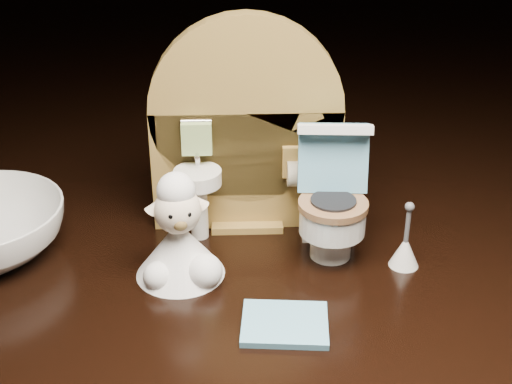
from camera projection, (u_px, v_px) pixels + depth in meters
backdrop_panel at (245, 138)px, 0.48m from camera, size 0.13×0.05×0.15m
toy_toilet at (332, 206)px, 0.47m from camera, size 0.05×0.06×0.09m
bath_mat at (285, 324)px, 0.41m from camera, size 0.05×0.04×0.00m
toilet_brush at (405, 249)px, 0.46m from camera, size 0.02×0.02×0.05m
plush_lamb at (180, 241)px, 0.44m from camera, size 0.06×0.06×0.07m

